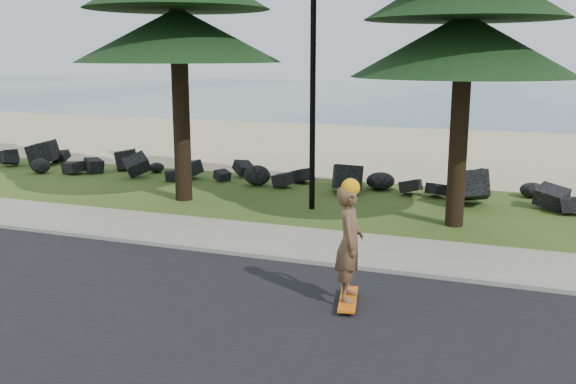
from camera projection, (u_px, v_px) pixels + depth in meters
name	position (u px, v px, depth m)	size (l,w,h in m)	color
ground	(263.00, 243.00, 13.06)	(160.00, 160.00, 0.00)	#345019
road	(139.00, 330.00, 8.93)	(160.00, 7.00, 0.02)	black
kerb	(245.00, 254.00, 12.22)	(160.00, 0.20, 0.10)	gray
sidewalk	(266.00, 239.00, 13.23)	(160.00, 2.00, 0.08)	#9F9485
beach_sand	(398.00, 148.00, 26.35)	(160.00, 15.00, 0.01)	tan
ocean	(472.00, 95.00, 59.81)	(160.00, 58.00, 0.01)	#3A616F
seawall_boulders	(338.00, 190.00, 18.19)	(60.00, 2.40, 1.10)	black
lamp_post	(313.00, 38.00, 15.12)	(0.25, 0.14, 8.14)	black
skateboarder	(349.00, 243.00, 9.63)	(0.54, 1.09, 1.97)	orange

